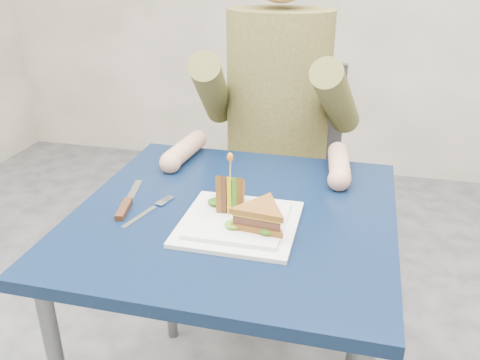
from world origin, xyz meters
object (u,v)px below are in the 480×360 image
(chair, at_px, (280,173))
(fork, at_px, (147,212))
(plate, at_px, (239,222))
(sandwich_upright, at_px, (230,194))
(diner, at_px, (278,80))
(sandwich_flat, at_px, (261,216))
(table, at_px, (235,239))
(knife, at_px, (126,205))

(chair, distance_m, fork, 0.78)
(plate, distance_m, sandwich_upright, 0.07)
(diner, distance_m, sandwich_flat, 0.67)
(chair, distance_m, plate, 0.76)
(table, height_order, knife, knife)
(table, xyz_separation_m, chair, (0.00, 0.67, -0.11))
(chair, xyz_separation_m, sandwich_upright, (-0.00, -0.69, 0.24))
(chair, relative_size, diner, 1.25)
(plate, bearing_deg, sandwich_flat, -24.44)
(fork, bearing_deg, plate, -1.27)
(chair, distance_m, knife, 0.79)
(table, bearing_deg, fork, -163.15)
(plate, bearing_deg, chair, 92.09)
(chair, bearing_deg, sandwich_upright, -90.39)
(plate, xyz_separation_m, knife, (-0.29, 0.02, -0.00))
(table, height_order, fork, fork)
(diner, xyz_separation_m, plate, (0.03, -0.62, -0.18))
(plate, height_order, sandwich_flat, sandwich_flat)
(table, bearing_deg, sandwich_upright, -103.07)
(sandwich_flat, distance_m, sandwich_upright, 0.11)
(knife, bearing_deg, diner, 66.72)
(table, xyz_separation_m, diner, (-0.00, 0.56, 0.26))
(plate, relative_size, knife, 1.18)
(diner, bearing_deg, knife, -113.28)
(sandwich_upright, bearing_deg, chair, 89.61)
(table, distance_m, diner, 0.62)
(plate, bearing_deg, fork, 178.73)
(chair, height_order, fork, chair)
(plate, distance_m, knife, 0.29)
(plate, distance_m, fork, 0.23)
(sandwich_flat, bearing_deg, plate, 155.56)
(sandwich_upright, bearing_deg, sandwich_flat, -38.99)
(diner, height_order, plate, diner)
(diner, bearing_deg, sandwich_flat, -82.79)
(diner, distance_m, plate, 0.65)
(sandwich_flat, xyz_separation_m, sandwich_upright, (-0.09, 0.07, 0.01))
(plate, xyz_separation_m, sandwich_flat, (0.06, -0.02, 0.04))
(table, bearing_deg, sandwich_flat, -47.82)
(knife, bearing_deg, chair, 70.06)
(chair, height_order, diner, diner)
(diner, relative_size, fork, 4.24)
(chair, distance_m, sandwich_flat, 0.80)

